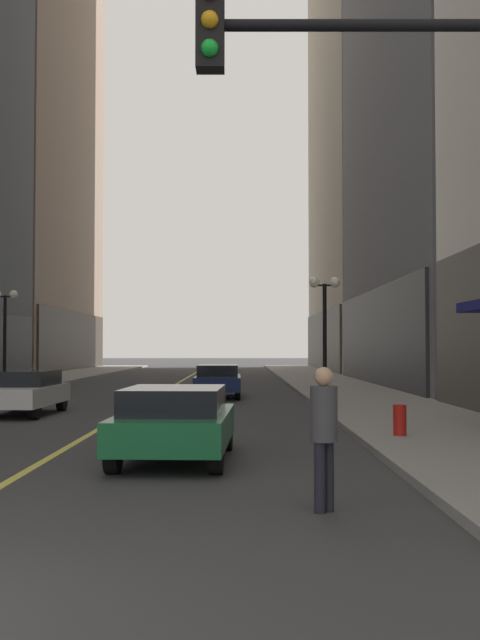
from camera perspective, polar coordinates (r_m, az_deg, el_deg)
name	(u,v)px	position (r m, az deg, el deg)	size (l,w,h in m)	color
ground_plane	(171,386)	(40.59, -5.14, -4.86)	(200.00, 200.00, 0.00)	#38383A
sidewalk_left	(13,384)	(42.11, -16.44, -4.58)	(4.50, 78.00, 0.15)	gray
sidewalk_right	(328,384)	(40.72, 6.54, -4.74)	(4.50, 78.00, 0.15)	gray
lane_centre_stripe	(171,386)	(40.59, -5.14, -4.86)	(0.16, 70.00, 0.01)	#E5D64C
car_green	(173,421)	(13.87, -4.99, -7.43)	(2.06, 4.21, 1.32)	#196038
car_white	(22,391)	(24.03, -15.77, -5.06)	(1.83, 4.23, 1.32)	silver
car_navy	(215,380)	(31.07, -1.82, -4.42)	(1.83, 4.59, 1.32)	#141E4C
pedestrian_with_orange_bag	(321,427)	(9.66, 6.03, -7.85)	(0.48, 0.48, 1.78)	black
traffic_light_near_right	(427,172)	(7.90, 13.65, 10.56)	(3.43, 0.35, 5.65)	black
street_lamp_left_far	(2,318)	(33.91, -17.15, 0.16)	(1.06, 0.36, 4.43)	black
street_lamp_right_mid	(322,311)	(26.61, 6.08, 0.65)	(1.06, 0.36, 4.43)	black
fire_hydrant_right	(397,424)	(16.91, 11.53, -7.50)	(0.28, 0.28, 0.80)	red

